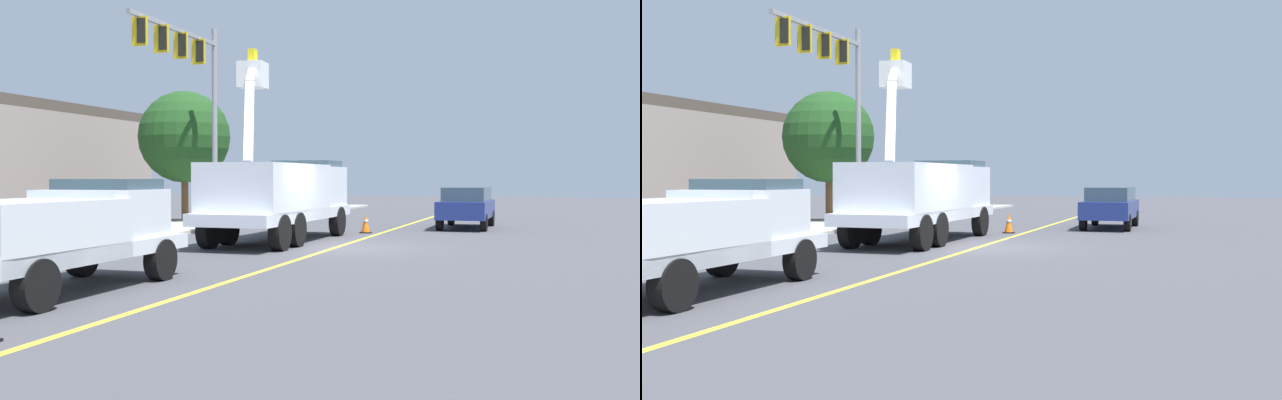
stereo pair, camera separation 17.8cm
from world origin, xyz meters
TOP-DOWN VIEW (x-y plane):
  - ground at (0.00, 0.00)m, footprint 120.00×120.00m
  - sidewalk_far_side at (0.58, 8.45)m, footprint 60.11×7.71m
  - lane_centre_stripe at (0.00, 0.00)m, footprint 49.89×3.59m
  - utility_bucket_truck at (1.68, 2.27)m, footprint 8.35×3.48m
  - service_pickup_truck at (-9.38, 2.99)m, footprint 5.73×2.50m
  - passing_minivan at (9.41, -3.38)m, footprint 4.92×2.22m
  - traffic_cone_mid_front at (5.74, 0.18)m, footprint 0.40×0.40m
  - traffic_signal_mast at (5.36, 7.10)m, footprint 6.52×0.86m
  - street_tree_right at (9.72, 9.37)m, footprint 4.20×4.20m

SIDE VIEW (x-z plane):
  - ground at x=0.00m, z-range 0.00..0.00m
  - lane_centre_stripe at x=0.00m, z-range 0.00..0.01m
  - sidewalk_far_side at x=0.58m, z-range 0.00..0.12m
  - traffic_cone_mid_front at x=5.74m, z-range -0.01..0.75m
  - passing_minivan at x=9.41m, z-range 0.13..1.82m
  - service_pickup_truck at x=-9.38m, z-range 0.09..2.15m
  - utility_bucket_truck at x=1.68m, z-range -1.70..4.90m
  - street_tree_right at x=9.72m, z-range 0.92..6.97m
  - traffic_signal_mast at x=5.36m, z-range 1.92..10.24m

